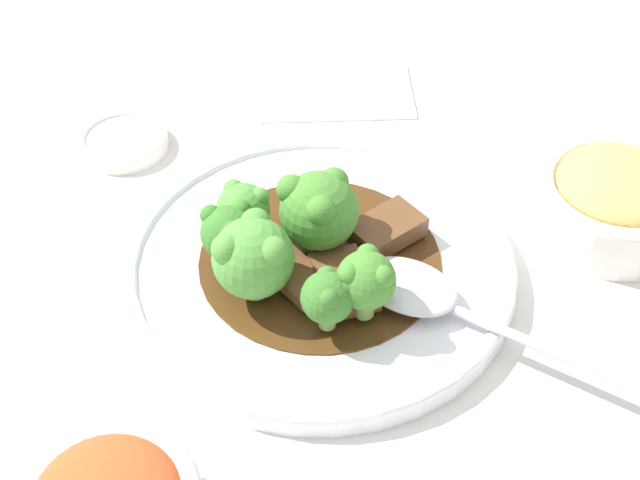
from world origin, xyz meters
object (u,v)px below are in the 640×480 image
at_px(broccoli_floret_0, 243,209).
at_px(beef_strip_2, 387,229).
at_px(beef_strip_0, 345,282).
at_px(broccoli_floret_3, 330,297).
at_px(main_plate, 320,265).
at_px(sauce_dish, 123,141).
at_px(serving_spoon, 434,298).
at_px(broccoli_floret_2, 366,280).
at_px(broccoli_floret_4, 316,209).
at_px(beef_strip_1, 297,277).
at_px(broccoli_floret_5, 253,256).
at_px(side_bowl_appetizer, 616,198).
at_px(broccoli_floret_1, 228,229).

bearing_deg(broccoli_floret_0, beef_strip_2, -6.45).
bearing_deg(beef_strip_2, beef_strip_0, -125.99).
distance_m(beef_strip_2, broccoli_floret_3, 0.09).
xyz_separation_m(main_plate, sauce_dish, (-0.15, 0.16, -0.00)).
bearing_deg(beef_strip_2, broccoli_floret_0, 173.55).
bearing_deg(beef_strip_0, serving_spoon, -18.33).
distance_m(broccoli_floret_2, serving_spoon, 0.05).
bearing_deg(broccoli_floret_4, sauce_dish, 135.17).
relative_size(broccoli_floret_0, sauce_dish, 0.57).
bearing_deg(broccoli_floret_0, serving_spoon, -32.16).
height_order(beef_strip_1, broccoli_floret_5, broccoli_floret_5).
xyz_separation_m(beef_strip_2, side_bowl_appetizer, (0.17, 0.02, 0.00)).
bearing_deg(broccoli_floret_2, broccoli_floret_1, 145.81).
bearing_deg(broccoli_floret_1, broccoli_floret_0, 66.76).
height_order(broccoli_floret_4, side_bowl_appetizer, broccoli_floret_4).
relative_size(broccoli_floret_3, side_bowl_appetizer, 0.37).
height_order(broccoli_floret_4, sauce_dish, broccoli_floret_4).
bearing_deg(sauce_dish, broccoli_floret_5, -60.76).
bearing_deg(broccoli_floret_2, main_plate, 114.00).
height_order(broccoli_floret_2, sauce_dish, broccoli_floret_2).
bearing_deg(beef_strip_2, beef_strip_1, -149.54).
bearing_deg(beef_strip_0, beef_strip_2, 54.01).
bearing_deg(broccoli_floret_3, sauce_dish, 124.55).
bearing_deg(broccoli_floret_5, beef_strip_2, 25.82).
bearing_deg(broccoli_floret_1, broccoli_floret_3, -46.45).
height_order(beef_strip_2, broccoli_floret_0, broccoli_floret_0).
distance_m(broccoli_floret_0, broccoli_floret_2, 0.11).
distance_m(main_plate, serving_spoon, 0.09).
height_order(broccoli_floret_2, broccoli_floret_3, broccoli_floret_2).
bearing_deg(broccoli_floret_2, serving_spoon, 5.81).
relative_size(broccoli_floret_2, side_bowl_appetizer, 0.43).
xyz_separation_m(beef_strip_1, broccoli_floret_2, (0.04, -0.03, 0.03)).
xyz_separation_m(beef_strip_2, broccoli_floret_5, (-0.09, -0.05, 0.02)).
bearing_deg(broccoli_floret_3, beef_strip_1, 114.90).
xyz_separation_m(beef_strip_0, broccoli_floret_5, (-0.06, 0.00, 0.03)).
bearing_deg(broccoli_floret_0, broccoli_floret_1, -113.24).
bearing_deg(broccoli_floret_0, broccoli_floret_3, -59.24).
bearing_deg(broccoli_floret_3, broccoli_floret_1, 133.55).
bearing_deg(broccoli_floret_4, broccoli_floret_3, -87.25).
distance_m(broccoli_floret_5, serving_spoon, 0.12).
bearing_deg(sauce_dish, broccoli_floret_4, -44.83).
distance_m(beef_strip_0, serving_spoon, 0.06).
xyz_separation_m(beef_strip_0, beef_strip_1, (-0.03, 0.01, -0.00)).
xyz_separation_m(beef_strip_0, broccoli_floret_3, (-0.01, -0.03, 0.02)).
bearing_deg(broccoli_floret_2, beef_strip_2, 71.65).
bearing_deg(sauce_dish, broccoli_floret_2, -50.55).
distance_m(broccoli_floret_2, broccoli_floret_4, 0.07).
xyz_separation_m(broccoli_floret_2, broccoli_floret_5, (-0.07, 0.03, 0.00)).
height_order(broccoli_floret_3, side_bowl_appetizer, broccoli_floret_3).
distance_m(beef_strip_0, broccoli_floret_4, 0.05).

